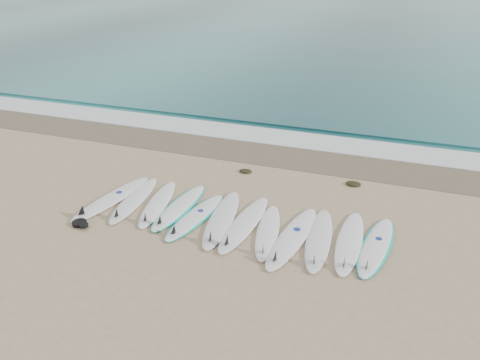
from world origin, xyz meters
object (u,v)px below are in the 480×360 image
(surfboard_0, at_px, (110,199))
(surfboard_6, at_px, (243,225))
(leash_coil, at_px, (80,224))
(surfboard_11, at_px, (376,247))

(surfboard_0, xyz_separation_m, surfboard_6, (3.49, -0.03, -0.00))
(surfboard_0, relative_size, leash_coil, 5.95)
(surfboard_6, distance_m, surfboard_11, 2.88)
(surfboard_0, xyz_separation_m, surfboard_11, (6.37, 0.07, -0.01))
(surfboard_6, xyz_separation_m, surfboard_11, (2.87, 0.11, -0.01))
(surfboard_0, xyz_separation_m, leash_coil, (0.01, -1.20, -0.01))
(surfboard_0, bearing_deg, surfboard_6, 8.68)
(surfboard_11, bearing_deg, surfboard_0, -172.10)
(surfboard_0, relative_size, surfboard_11, 1.09)
(surfboard_0, distance_m, surfboard_6, 3.49)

